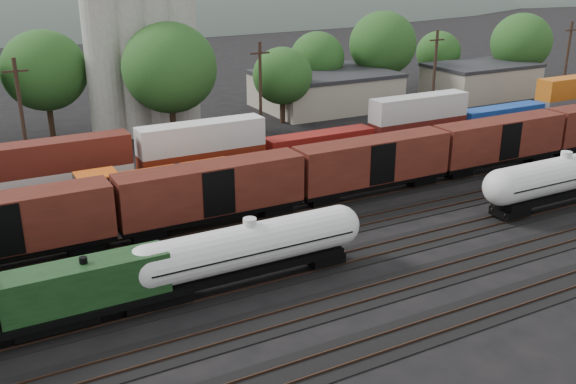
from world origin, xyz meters
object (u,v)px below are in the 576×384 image
tank_car_a (250,247)px  green_locomotive (36,298)px  grain_silo (140,39)px  orange_locomotive (147,189)px

tank_car_a → green_locomotive: bearing=180.0°
tank_car_a → grain_silo: 42.25m
orange_locomotive → grain_silo: bearing=73.6°
tank_car_a → grain_silo: bearing=82.6°
tank_car_a → orange_locomotive: bearing=98.8°
tank_car_a → orange_locomotive: tank_car_a is taller
green_locomotive → orange_locomotive: bearing=54.1°
grain_silo → green_locomotive: bearing=-114.3°
grain_silo → tank_car_a: bearing=-97.4°
tank_car_a → orange_locomotive: 15.18m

